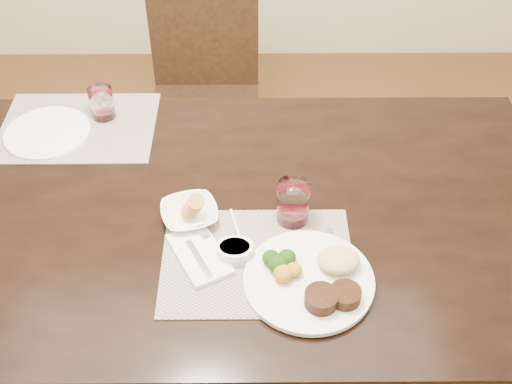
{
  "coord_description": "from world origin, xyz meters",
  "views": [
    {
      "loc": [
        0.19,
        -1.18,
        1.93
      ],
      "look_at": [
        0.19,
        -0.01,
        0.82
      ],
      "focal_mm": 45.0,
      "sensor_mm": 36.0,
      "label": 1
    }
  ],
  "objects_px": {
    "chair_far": "(205,86)",
    "cracker_bowl": "(189,213)",
    "dinner_plate": "(315,278)",
    "far_plate": "(48,133)",
    "wine_glass_near": "(293,204)",
    "steak_knife": "(329,270)"
  },
  "relations": [
    {
      "from": "chair_far",
      "to": "far_plate",
      "type": "xyz_separation_m",
      "value": [
        -0.42,
        -0.62,
        0.26
      ]
    },
    {
      "from": "wine_glass_near",
      "to": "far_plate",
      "type": "bearing_deg",
      "value": 153.59
    },
    {
      "from": "chair_far",
      "to": "steak_knife",
      "type": "xyz_separation_m",
      "value": [
        0.37,
        -1.15,
        0.26
      ]
    },
    {
      "from": "chair_far",
      "to": "wine_glass_near",
      "type": "relative_size",
      "value": 7.88
    },
    {
      "from": "chair_far",
      "to": "cracker_bowl",
      "type": "height_order",
      "value": "chair_far"
    },
    {
      "from": "cracker_bowl",
      "to": "wine_glass_near",
      "type": "distance_m",
      "value": 0.26
    },
    {
      "from": "cracker_bowl",
      "to": "dinner_plate",
      "type": "bearing_deg",
      "value": -34.64
    },
    {
      "from": "dinner_plate",
      "to": "cracker_bowl",
      "type": "relative_size",
      "value": 1.73
    },
    {
      "from": "chair_far",
      "to": "cracker_bowl",
      "type": "xyz_separation_m",
      "value": [
        0.02,
        -0.97,
        0.27
      ]
    },
    {
      "from": "dinner_plate",
      "to": "wine_glass_near",
      "type": "bearing_deg",
      "value": 104.18
    },
    {
      "from": "cracker_bowl",
      "to": "far_plate",
      "type": "height_order",
      "value": "cracker_bowl"
    },
    {
      "from": "chair_far",
      "to": "far_plate",
      "type": "height_order",
      "value": "chair_far"
    },
    {
      "from": "chair_far",
      "to": "far_plate",
      "type": "bearing_deg",
      "value": -124.13
    },
    {
      "from": "dinner_plate",
      "to": "cracker_bowl",
      "type": "bearing_deg",
      "value": 148.08
    },
    {
      "from": "far_plate",
      "to": "dinner_plate",
      "type": "bearing_deg",
      "value": -36.85
    },
    {
      "from": "cracker_bowl",
      "to": "steak_knife",
      "type": "bearing_deg",
      "value": -27.15
    },
    {
      "from": "chair_far",
      "to": "dinner_plate",
      "type": "xyz_separation_m",
      "value": [
        0.33,
        -1.18,
        0.27
      ]
    },
    {
      "from": "cracker_bowl",
      "to": "chair_far",
      "type": "bearing_deg",
      "value": 91.42
    },
    {
      "from": "dinner_plate",
      "to": "steak_knife",
      "type": "height_order",
      "value": "dinner_plate"
    },
    {
      "from": "cracker_bowl",
      "to": "far_plate",
      "type": "distance_m",
      "value": 0.57
    },
    {
      "from": "dinner_plate",
      "to": "wine_glass_near",
      "type": "height_order",
      "value": "wine_glass_near"
    },
    {
      "from": "steak_knife",
      "to": "wine_glass_near",
      "type": "relative_size",
      "value": 1.81
    }
  ]
}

